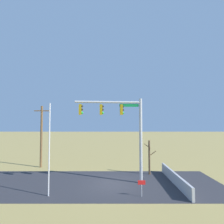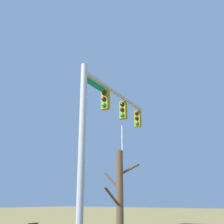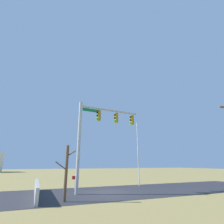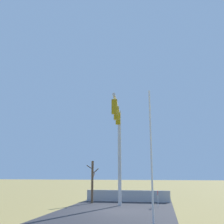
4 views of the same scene
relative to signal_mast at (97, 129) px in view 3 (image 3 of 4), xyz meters
The scene contains 8 objects.
ground_plane 5.56m from the signal_mast, behind, with size 160.00×160.00×0.00m, color #9E894C.
road_surface 7.45m from the signal_mast, behind, with size 28.00×8.00×0.01m, color #2D2D33.
sidewalk_corner 6.06m from the signal_mast, ahead, with size 6.00×6.00×0.01m, color #B7B5AD.
retaining_fence 6.79m from the signal_mast, ahead, with size 0.20×7.59×1.01m, color #A8A8AD.
signal_mast is the anchor object (origin of this frame).
flagpole 6.72m from the signal_mast, 155.02° to the right, with size 0.10×0.10×7.08m, color silver.
bare_tree 5.44m from the signal_mast, 43.27° to the left, with size 1.27×1.02×3.59m.
open_sign 5.50m from the signal_mast, 66.98° to the right, with size 0.56×0.04×1.22m.
Camera 3 is at (6.06, 15.64, 2.35)m, focal length 28.87 mm.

